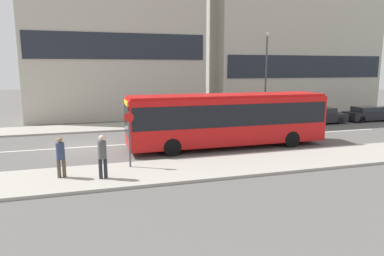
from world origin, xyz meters
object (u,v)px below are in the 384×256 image
at_px(parked_car_2, 367,114).
at_px(pedestrian_down_pavement, 102,154).
at_px(city_bus, 228,117).
at_px(bus_stop_sign, 129,135).
at_px(street_lamp, 266,68).
at_px(parked_car_0, 260,119).
at_px(parked_car_1, 320,116).
at_px(pedestrian_near_stop, 61,155).

height_order(parked_car_2, pedestrian_down_pavement, pedestrian_down_pavement).
xyz_separation_m(city_bus, parked_car_2, (15.72, 5.89, -1.19)).
bearing_deg(parked_car_2, bus_stop_sign, -157.86).
relative_size(pedestrian_down_pavement, street_lamp, 0.25).
relative_size(parked_car_0, bus_stop_sign, 1.80).
xyz_separation_m(parked_car_1, pedestrian_down_pavement, (-18.12, -10.21, 0.54)).
distance_m(parked_car_2, pedestrian_down_pavement, 25.18).
distance_m(parked_car_2, pedestrian_near_stop, 26.46).
bearing_deg(pedestrian_down_pavement, parked_car_2, 21.28).
height_order(parked_car_1, bus_stop_sign, bus_stop_sign).
bearing_deg(pedestrian_near_stop, bus_stop_sign, 9.51).
distance_m(pedestrian_down_pavement, street_lamp, 18.47).
distance_m(city_bus, parked_car_1, 12.38).
xyz_separation_m(city_bus, parked_car_0, (5.27, 5.90, -1.19)).
bearing_deg(bus_stop_sign, pedestrian_down_pavement, -132.78).
distance_m(parked_car_1, pedestrian_near_stop, 21.97).
bearing_deg(pedestrian_down_pavement, street_lamp, 38.04).
bearing_deg(city_bus, bus_stop_sign, -148.49).
bearing_deg(parked_car_2, city_bus, -159.47).
bearing_deg(bus_stop_sign, street_lamp, 39.96).
height_order(pedestrian_near_stop, bus_stop_sign, bus_stop_sign).
height_order(bus_stop_sign, street_lamp, street_lamp).
relative_size(parked_car_1, bus_stop_sign, 1.62).
xyz_separation_m(parked_car_0, parked_car_2, (10.46, -0.01, -0.01)).
height_order(parked_car_2, bus_stop_sign, bus_stop_sign).
xyz_separation_m(parked_car_2, bus_stop_sign, (-21.75, -8.85, 1.04)).
distance_m(parked_car_1, pedestrian_down_pavement, 20.80).
relative_size(parked_car_1, pedestrian_down_pavement, 2.30).
xyz_separation_m(pedestrian_near_stop, bus_stop_sign, (2.91, 0.73, 0.55)).
bearing_deg(pedestrian_near_stop, city_bus, 17.85).
distance_m(pedestrian_down_pavement, bus_stop_sign, 1.91).
bearing_deg(city_bus, parked_car_0, 53.60).
relative_size(parked_car_0, parked_car_2, 1.13).
relative_size(parked_car_0, pedestrian_near_stop, 2.73).
distance_m(pedestrian_near_stop, street_lamp, 19.38).
height_order(parked_car_2, pedestrian_near_stop, pedestrian_near_stop).
height_order(city_bus, parked_car_2, city_bus).
height_order(city_bus, parked_car_0, city_bus).
bearing_deg(parked_car_1, pedestrian_near_stop, -154.15).
xyz_separation_m(city_bus, bus_stop_sign, (-6.03, -2.96, -0.16)).
bearing_deg(pedestrian_near_stop, parked_car_1, 21.24).
distance_m(parked_car_0, pedestrian_down_pavement, 16.20).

